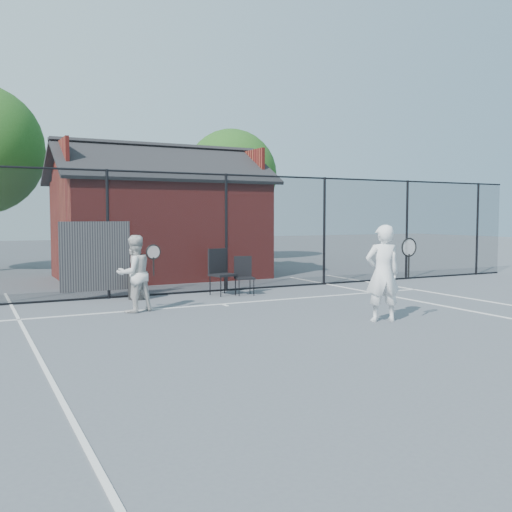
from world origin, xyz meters
name	(u,v)px	position (x,y,z in m)	size (l,w,h in m)	color
ground	(293,328)	(0.00, 0.00, 0.00)	(80.00, 80.00, 0.00)	#4E5259
court_lines	(337,343)	(0.00, -1.32, 0.01)	(11.02, 18.00, 0.01)	silver
fence	(178,235)	(-0.30, 5.00, 1.45)	(22.04, 3.00, 3.00)	black
clubhouse	(160,226)	(0.50, 9.00, 1.61)	(6.50, 4.36, 4.19)	maroon
tree_right	(231,175)	(5.50, 14.50, 3.71)	(3.97, 3.97, 5.70)	#331B14
player_front	(383,273)	(1.80, -0.17, 0.89)	(0.84, 0.67, 1.77)	white
player_back	(134,274)	(-1.96, 2.90, 0.77)	(0.91, 0.78, 1.55)	silver
chair_left	(223,273)	(0.59, 4.31, 0.55)	(0.53, 0.55, 1.10)	black
chair_right	(245,276)	(1.08, 4.10, 0.46)	(0.44, 0.46, 0.92)	black
waste_bin	(138,285)	(-1.42, 4.60, 0.32)	(0.44, 0.44, 0.65)	#262626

